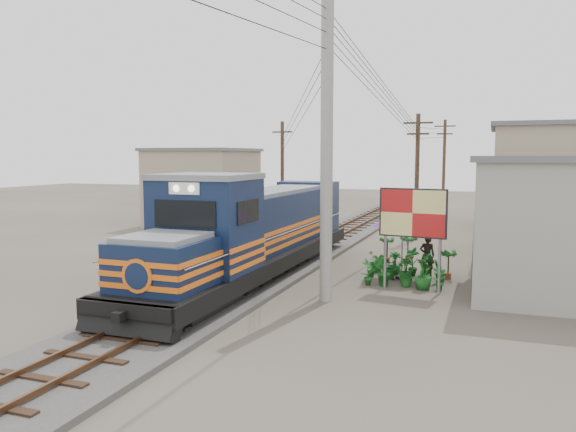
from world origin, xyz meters
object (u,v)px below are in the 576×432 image
at_px(locomotive, 253,234).
at_px(billboard, 413,216).
at_px(market_umbrella, 403,219).
at_px(vendor, 427,255).

xyz_separation_m(locomotive, billboard, (5.94, 0.05, 0.91)).
bearing_deg(market_umbrella, vendor, 44.27).
distance_m(locomotive, market_umbrella, 5.72).
bearing_deg(locomotive, vendor, 25.03).
height_order(market_umbrella, vendor, market_umbrella).
relative_size(billboard, market_umbrella, 1.21).
xyz_separation_m(billboard, vendor, (0.22, 2.83, -1.85)).
relative_size(locomotive, billboard, 4.49).
height_order(locomotive, billboard, locomotive).
bearing_deg(billboard, market_umbrella, 114.50).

